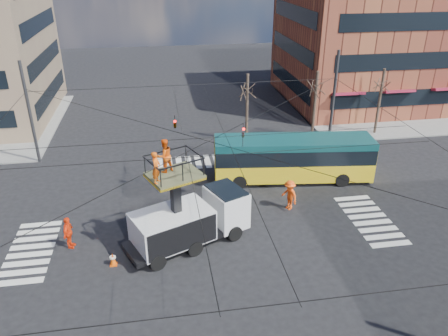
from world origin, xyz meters
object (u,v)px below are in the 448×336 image
at_px(utility_truck, 190,211).
at_px(city_bus, 293,158).
at_px(worker_ground, 68,233).
at_px(traffic_cone, 113,259).
at_px(flagger, 289,195).

distance_m(utility_truck, city_bus, 10.32).
height_order(city_bus, worker_ground, city_bus).
bearing_deg(utility_truck, city_bus, 16.00).
bearing_deg(traffic_cone, city_bus, 33.11).
bearing_deg(traffic_cone, flagger, 20.44).
height_order(worker_ground, flagger, flagger).
bearing_deg(worker_ground, flagger, -70.20).
height_order(traffic_cone, flagger, flagger).
relative_size(utility_truck, city_bus, 0.64).
bearing_deg(city_bus, worker_ground, -151.19).
xyz_separation_m(utility_truck, city_bus, (7.96, 6.56, -0.35)).
relative_size(traffic_cone, worker_ground, 0.39).
xyz_separation_m(city_bus, flagger, (-1.40, -3.93, -0.72)).
distance_m(traffic_cone, worker_ground, 3.21).
bearing_deg(traffic_cone, worker_ground, 141.15).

